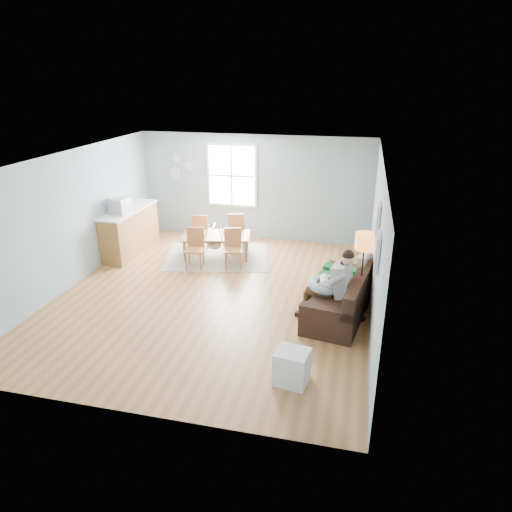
% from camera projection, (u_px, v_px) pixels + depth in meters
% --- Properties ---
extents(room, '(8.40, 9.40, 3.90)m').
position_uv_depth(room, '(210.00, 174.00, 8.18)').
color(room, '#905F33').
extents(window, '(1.32, 0.08, 1.62)m').
position_uv_depth(window, '(232.00, 176.00, 11.72)').
color(window, white).
rests_on(window, room).
extents(pictures, '(0.05, 1.34, 0.74)m').
position_uv_depth(pictures, '(378.00, 235.00, 6.82)').
color(pictures, white).
rests_on(pictures, room).
extents(wall_plates, '(0.67, 0.02, 0.66)m').
position_uv_depth(wall_plates, '(180.00, 166.00, 11.96)').
color(wall_plates, '#9CADBB').
rests_on(wall_plates, room).
extents(sofa, '(1.24, 2.21, 0.85)m').
position_uv_depth(sofa, '(343.00, 299.00, 8.25)').
color(sofa, black).
rests_on(sofa, room).
extents(green_throw, '(1.11, 0.99, 0.04)m').
position_uv_depth(green_throw, '(348.00, 272.00, 8.79)').
color(green_throw, '#135725').
rests_on(green_throw, sofa).
extents(beige_pillow, '(0.24, 0.51, 0.50)m').
position_uv_depth(beige_pillow, '(363.00, 266.00, 8.47)').
color(beige_pillow, '#BDB490').
rests_on(beige_pillow, sofa).
extents(father, '(1.03, 0.58, 1.38)m').
position_uv_depth(father, '(333.00, 283.00, 7.88)').
color(father, '#959598').
rests_on(father, sofa).
extents(nursing_pillow, '(0.72, 0.71, 0.23)m').
position_uv_depth(nursing_pillow, '(324.00, 285.00, 7.96)').
color(nursing_pillow, '#AAC1D4').
rests_on(nursing_pillow, father).
extents(infant, '(0.17, 0.38, 0.14)m').
position_uv_depth(infant, '(324.00, 280.00, 7.97)').
color(infant, silver).
rests_on(infant, nursing_pillow).
extents(toddler, '(0.53, 0.32, 0.80)m').
position_uv_depth(toddler, '(342.00, 274.00, 8.30)').
color(toddler, white).
rests_on(toddler, sofa).
extents(floor_lamp, '(0.33, 0.33, 1.62)m').
position_uv_depth(floor_lamp, '(364.00, 249.00, 7.71)').
color(floor_lamp, black).
rests_on(floor_lamp, room).
extents(storage_cube, '(0.52, 0.47, 0.51)m').
position_uv_depth(storage_cube, '(291.00, 367.00, 6.43)').
color(storage_cube, white).
rests_on(storage_cube, room).
extents(rug, '(2.73, 2.29, 0.01)m').
position_uv_depth(rug, '(217.00, 257.00, 10.94)').
color(rug, gray).
rests_on(rug, room).
extents(dining_table, '(1.72, 1.18, 0.55)m').
position_uv_depth(dining_table, '(217.00, 246.00, 10.84)').
color(dining_table, brown).
rests_on(dining_table, rug).
extents(chair_sw, '(0.47, 0.47, 0.91)m').
position_uv_depth(chair_sw, '(195.00, 245.00, 10.21)').
color(chair_sw, '#A36B38').
rests_on(chair_sw, rug).
extents(chair_se, '(0.50, 0.50, 0.90)m').
position_uv_depth(chair_se, '(233.00, 246.00, 10.20)').
color(chair_se, '#A36B38').
rests_on(chair_se, rug).
extents(chair_nw, '(0.46, 0.46, 0.89)m').
position_uv_depth(chair_nw, '(201.00, 229.00, 11.30)').
color(chair_nw, '#A36B38').
rests_on(chair_nw, rug).
extents(chair_ne, '(0.52, 0.52, 0.93)m').
position_uv_depth(chair_ne, '(236.00, 228.00, 11.28)').
color(chair_ne, '#A36B38').
rests_on(chair_ne, rug).
extents(counter, '(0.63, 1.97, 1.09)m').
position_uv_depth(counter, '(130.00, 231.00, 11.05)').
color(counter, brown).
rests_on(counter, room).
extents(monitor, '(0.45, 0.43, 0.37)m').
position_uv_depth(monitor, '(120.00, 206.00, 10.44)').
color(monitor, '#ABABB0').
rests_on(monitor, counter).
extents(baby_swing, '(0.95, 0.96, 0.82)m').
position_uv_depth(baby_swing, '(214.00, 244.00, 10.70)').
color(baby_swing, '#ABABB0').
rests_on(baby_swing, room).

